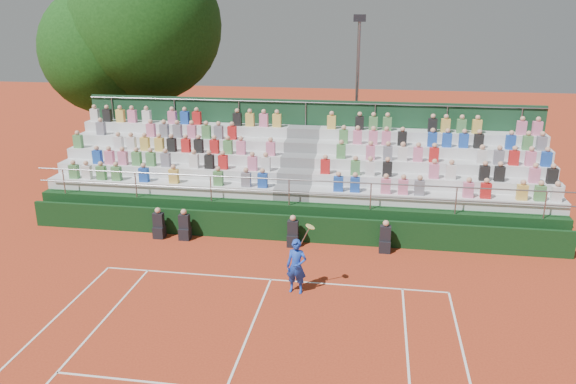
% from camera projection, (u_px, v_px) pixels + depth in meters
% --- Properties ---
extents(ground, '(90.00, 90.00, 0.00)m').
position_uv_depth(ground, '(271.00, 280.00, 17.80)').
color(ground, '#AF3A1D').
rests_on(ground, ground).
extents(courtside_wall, '(20.00, 0.15, 1.00)m').
position_uv_depth(courtside_wall, '(287.00, 228.00, 20.64)').
color(courtside_wall, black).
rests_on(courtside_wall, ground).
extents(line_officials, '(8.74, 0.40, 1.19)m').
position_uv_depth(line_officials, '(253.00, 231.00, 20.40)').
color(line_officials, black).
rests_on(line_officials, ground).
extents(grandstand, '(20.00, 5.20, 4.40)m').
position_uv_depth(grandstand, '(299.00, 186.00, 23.50)').
color(grandstand, black).
rests_on(grandstand, ground).
extents(tennis_player, '(0.86, 0.48, 2.22)m').
position_uv_depth(tennis_player, '(297.00, 266.00, 16.77)').
color(tennis_player, '#183FB8').
rests_on(tennis_player, ground).
extents(tree_west, '(6.49, 6.49, 9.38)m').
position_uv_depth(tree_west, '(105.00, 51.00, 28.86)').
color(tree_west, '#352513').
rests_on(tree_west, ground).
extents(tree_east, '(7.74, 7.74, 11.27)m').
position_uv_depth(tree_east, '(145.00, 25.00, 28.47)').
color(tree_east, '#352513').
rests_on(tree_east, ground).
extents(floodlight_mast, '(0.60, 0.25, 7.92)m').
position_uv_depth(floodlight_mast, '(357.00, 82.00, 28.50)').
color(floodlight_mast, gray).
rests_on(floodlight_mast, ground).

